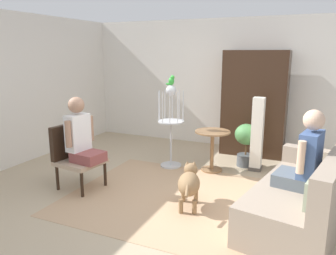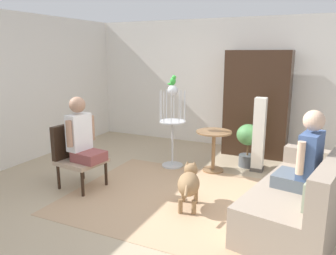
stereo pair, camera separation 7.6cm
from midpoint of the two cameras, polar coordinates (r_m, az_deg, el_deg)
ground_plane at (r=4.45m, az=2.04°, el=-12.59°), size 7.40×7.40×0.00m
back_wall at (r=6.87m, az=11.92°, el=7.38°), size 6.77×0.12×2.58m
left_wall at (r=6.21m, az=-24.56°, el=5.94°), size 0.12×6.40×2.58m
area_rug at (r=4.58m, az=0.39°, el=-11.75°), size 2.54×2.36×0.01m
couch at (r=4.09m, az=23.25°, el=-11.17°), size 1.22×2.00×0.90m
armchair at (r=4.94m, az=-15.32°, el=-4.05°), size 0.64×0.63×0.91m
person_on_couch at (r=3.90m, az=23.16°, el=-4.78°), size 0.51×0.56×0.88m
person_on_armchair at (r=4.75m, az=-14.23°, el=-1.18°), size 0.51×0.50×0.90m
round_end_table at (r=5.42m, az=8.28°, el=-3.04°), size 0.57×0.57×0.67m
dog at (r=4.19m, az=4.16°, el=-9.48°), size 0.39×0.76×0.52m
bird_cage_stand at (r=5.51m, az=1.19°, el=0.79°), size 0.44×0.44×1.39m
parrot at (r=5.40m, az=1.28°, el=8.11°), size 0.17×0.10×0.16m
potted_plant at (r=5.74m, az=14.04°, el=-2.23°), size 0.39×0.39×0.74m
column_lamp at (r=5.55m, az=15.81°, el=-1.31°), size 0.20×0.20×1.21m
armoire_cabinet at (r=6.40m, az=15.46°, el=4.00°), size 1.15×0.56×1.95m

